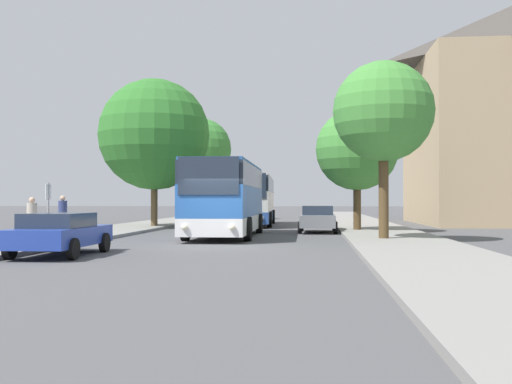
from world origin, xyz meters
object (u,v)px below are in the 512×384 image
object	(u,v)px
pedestrian_walking_back	(32,220)
bus_stop_sign	(48,204)
bus_front	(226,198)
parked_car_right_near	(318,218)
tree_right_near	(383,112)
tree_left_far	(200,149)
tree_left_near	(154,135)
bus_middle	(253,199)
parked_car_left_curb	(60,233)
tree_right_mid	(357,149)
pedestrian_waiting_near	(63,216)

from	to	relation	value
pedestrian_walking_back	bus_stop_sign	bearing A→B (deg)	67.98
pedestrian_walking_back	bus_front	bearing A→B (deg)	19.13
parked_car_right_near	tree_right_near	distance (m)	8.62
bus_stop_sign	tree_right_near	size ratio (longest dim) A/B	0.31
bus_stop_sign	tree_right_near	xyz separation A→B (m)	(13.17, 1.97, 3.71)
bus_front	tree_left_far	world-z (taller)	tree_left_far
parked_car_right_near	tree_right_near	size ratio (longest dim) A/B	0.59
pedestrian_walking_back	tree_left_near	size ratio (longest dim) A/B	0.19
pedestrian_walking_back	tree_left_far	xyz separation A→B (m)	(0.44, 30.20, 5.12)
bus_front	bus_middle	distance (m)	12.56
parked_car_left_curb	pedestrian_walking_back	size ratio (longest dim) A/B	2.61
bus_middle	parked_car_right_near	distance (m)	9.61
tree_left_near	bus_middle	bearing A→B (deg)	41.71
parked_car_left_curb	pedestrian_walking_back	world-z (taller)	pedestrian_walking_back
pedestrian_walking_back	tree_left_near	distance (m)	14.99
bus_front	bus_middle	bearing A→B (deg)	89.42
bus_front	tree_left_far	xyz separation A→B (m)	(-5.72, 23.66, 4.31)
parked_car_right_near	tree_left_far	xyz separation A→B (m)	(-9.97, 19.65, 5.36)
bus_middle	tree_left_far	world-z (taller)	tree_left_far
bus_stop_sign	tree_left_near	bearing A→B (deg)	86.13
parked_car_right_near	pedestrian_walking_back	bearing A→B (deg)	46.07
tree_right_near	tree_right_mid	xyz separation A→B (m)	(-0.54, 7.14, -0.90)
bus_stop_sign	pedestrian_walking_back	distance (m)	1.79
bus_front	pedestrian_walking_back	world-z (taller)	bus_front
pedestrian_waiting_near	tree_right_near	xyz separation A→B (m)	(13.36, 0.16, 4.22)
tree_right_near	tree_right_mid	distance (m)	7.22
bus_middle	tree_left_far	distance (m)	13.21
bus_front	tree_right_mid	bearing A→B (deg)	33.46
pedestrian_walking_back	parked_car_right_near	bearing A→B (deg)	17.82
pedestrian_walking_back	tree_right_mid	world-z (taller)	tree_right_mid
tree_left_near	tree_left_far	world-z (taller)	tree_left_near
parked_car_left_curb	pedestrian_waiting_near	distance (m)	7.46
bus_front	pedestrian_walking_back	xyz separation A→B (m)	(-6.16, -6.54, -0.82)
bus_front	tree_left_near	world-z (taller)	tree_left_near
tree_left_near	tree_right_near	size ratio (longest dim) A/B	1.23
parked_car_right_near	tree_left_near	size ratio (longest dim) A/B	0.48
bus_middle	pedestrian_waiting_near	world-z (taller)	bus_middle
tree_left_far	bus_stop_sign	bearing A→B (deg)	-91.22
parked_car_left_curb	parked_car_right_near	bearing A→B (deg)	59.75
parked_car_left_curb	tree_left_far	distance (m)	34.07
tree_right_mid	parked_car_left_curb	bearing A→B (deg)	-125.00
parked_car_left_curb	bus_stop_sign	world-z (taller)	bus_stop_sign
tree_right_mid	parked_car_right_near	bearing A→B (deg)	-172.72
parked_car_right_near	tree_right_near	world-z (taller)	tree_right_near
pedestrian_waiting_near	tree_right_mid	xyz separation A→B (m)	(12.82, 7.31, 3.32)
parked_car_right_near	tree_left_near	xyz separation A→B (m)	(-9.73, 3.68, 4.89)
tree_right_near	tree_right_mid	world-z (taller)	tree_right_near
tree_right_near	tree_right_mid	bearing A→B (deg)	94.32
tree_right_near	bus_stop_sign	bearing A→B (deg)	-171.47
bus_stop_sign	tree_right_near	distance (m)	13.82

